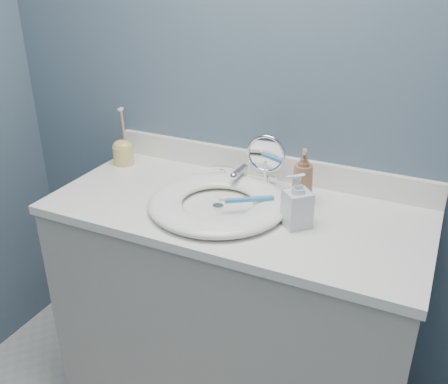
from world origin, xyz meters
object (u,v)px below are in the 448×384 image
Objects in this scene: makeup_mirror at (266,160)px; soap_bottle_clear at (297,200)px; soap_bottle_amber at (303,177)px; toothbrush_holder at (123,151)px.

soap_bottle_clear is at bearing -53.06° from makeup_mirror.
soap_bottle_amber is at bearing 147.69° from soap_bottle_clear.
makeup_mirror is 1.07× the size of soap_bottle_amber.
soap_bottle_clear is (0.03, -0.15, -0.01)m from soap_bottle_amber.
soap_bottle_amber reaches higher than soap_bottle_clear.
toothbrush_holder reaches higher than soap_bottle_amber.
soap_bottle_clear is at bearing -92.31° from soap_bottle_amber.
toothbrush_holder is (-0.58, -0.02, -0.06)m from makeup_mirror.
toothbrush_holder is at bearing 163.92° from soap_bottle_amber.
makeup_mirror is 0.26m from soap_bottle_clear.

